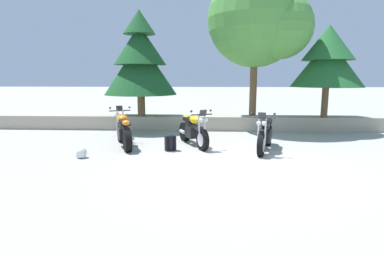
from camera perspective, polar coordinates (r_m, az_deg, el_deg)
The scene contains 10 objects.
ground_plane at distance 7.70m, azimuth 9.33°, elevation -6.33°, with size 120.00×120.00×0.00m, color #A3A099.
stone_wall at distance 12.32m, azimuth 6.90°, elevation 0.97°, with size 36.00×0.80×0.55m, color #A89E89.
motorcycle_orange_near_left at distance 9.45m, azimuth -12.69°, elevation -0.48°, with size 1.06×1.95×1.18m.
motorcycle_yellow_centre at distance 9.33m, azimuth 0.26°, elevation -0.37°, with size 1.09×1.94×1.18m.
motorcycle_black_far_right at distance 8.96m, azimuth 13.44°, elevation -1.04°, with size 0.92×2.01×1.18m.
rider_backpack at distance 8.74m, azimuth -4.07°, elevation -2.69°, with size 0.35×0.33×0.47m.
rider_helmet at distance 8.47m, azimuth -19.96°, elevation -4.37°, with size 0.28×0.28×0.28m.
pine_tree_far_left at distance 12.24m, azimuth -9.67°, elevation 12.53°, with size 2.81×2.81×4.07m.
leafy_tree_mid_left at distance 12.63m, azimuth 12.68°, elevation 18.98°, with size 3.89×3.70×5.60m.
pine_tree_mid_right at distance 12.77m, azimuth 24.05°, elevation 11.94°, with size 2.65×2.65×3.45m.
Camera 1 is at (-0.87, -7.36, 2.07)m, focal length 28.56 mm.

